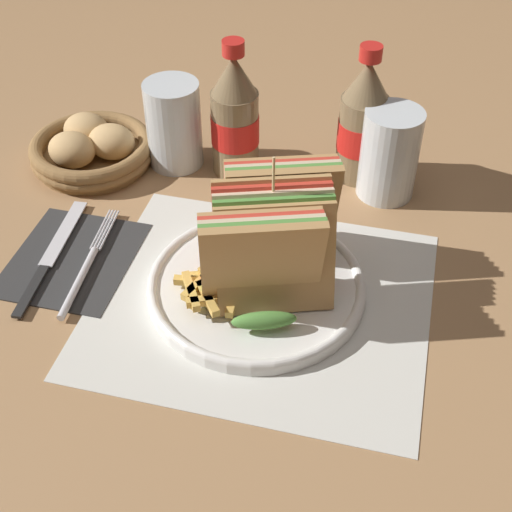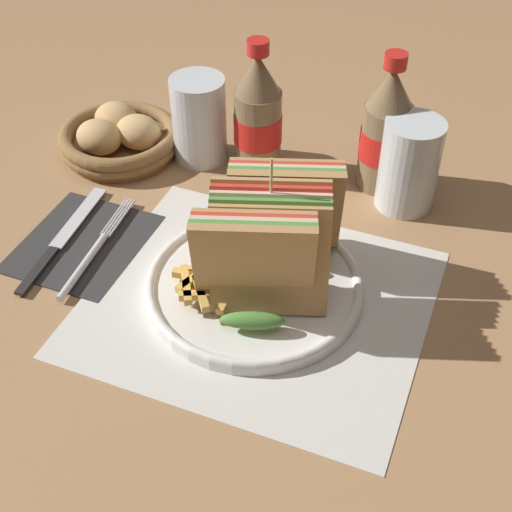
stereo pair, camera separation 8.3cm
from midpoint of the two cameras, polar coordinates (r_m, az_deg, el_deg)
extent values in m
plane|color=#9E754C|center=(0.84, 2.67, -3.00)|extent=(4.00, 4.00, 0.00)
cube|color=silver|center=(0.83, 2.94, -3.83)|extent=(0.39, 0.34, 0.00)
cylinder|color=white|center=(0.84, 2.33, -2.65)|extent=(0.26, 0.26, 0.01)
torus|color=white|center=(0.83, 2.34, -2.31)|extent=(0.26, 0.26, 0.01)
cube|color=tan|center=(0.75, 2.97, -0.84)|extent=(0.14, 0.08, 0.13)
cube|color=#518E3D|center=(0.76, 2.96, -0.51)|extent=(0.14, 0.08, 0.13)
cube|color=beige|center=(0.77, 2.96, -0.18)|extent=(0.14, 0.08, 0.13)
cube|color=red|center=(0.77, 2.96, 0.13)|extent=(0.14, 0.08, 0.13)
cube|color=tan|center=(0.78, 2.96, 0.45)|extent=(0.14, 0.08, 0.13)
ellipsoid|color=#518E3D|center=(0.77, 2.81, -5.33)|extent=(0.07, 0.04, 0.02)
cube|color=tan|center=(0.77, 4.17, -0.58)|extent=(0.14, 0.08, 0.13)
cube|color=#518E3D|center=(0.77, 4.17, -0.01)|extent=(0.14, 0.08, 0.13)
cube|color=beige|center=(0.78, 4.17, 0.55)|extent=(0.14, 0.08, 0.13)
cube|color=red|center=(0.78, 4.17, 1.10)|extent=(0.14, 0.08, 0.13)
cube|color=tan|center=(0.79, 4.17, 1.64)|extent=(0.14, 0.08, 0.13)
ellipsoid|color=#518E3D|center=(0.80, 3.99, -2.91)|extent=(0.07, 0.04, 0.02)
cube|color=tan|center=(0.82, 5.28, 3.54)|extent=(0.14, 0.08, 0.13)
cube|color=#518E3D|center=(0.83, 5.25, 3.80)|extent=(0.14, 0.08, 0.13)
cube|color=beige|center=(0.84, 5.23, 4.05)|extent=(0.14, 0.08, 0.13)
cube|color=red|center=(0.85, 5.21, 4.30)|extent=(0.14, 0.08, 0.13)
cube|color=tan|center=(0.86, 5.18, 4.55)|extent=(0.14, 0.08, 0.13)
ellipsoid|color=#518E3D|center=(0.84, 5.08, -0.67)|extent=(0.07, 0.04, 0.02)
cylinder|color=tan|center=(0.78, 4.23, 2.50)|extent=(0.00, 0.00, 0.17)
cube|color=gold|center=(0.83, -0.90, -1.33)|extent=(0.06, 0.03, 0.01)
cube|color=gold|center=(0.82, -1.29, -2.21)|extent=(0.02, 0.07, 0.01)
cube|color=gold|center=(0.84, 0.39, -0.75)|extent=(0.05, 0.07, 0.01)
cube|color=gold|center=(0.83, -1.41, -1.82)|extent=(0.07, 0.02, 0.01)
cube|color=gold|center=(0.81, 0.72, -3.17)|extent=(0.01, 0.06, 0.01)
cube|color=gold|center=(0.81, -0.72, -1.73)|extent=(0.05, 0.03, 0.01)
cube|color=gold|center=(0.81, -2.68, -2.44)|extent=(0.04, 0.06, 0.01)
cube|color=gold|center=(0.79, -1.43, -3.29)|extent=(0.04, 0.04, 0.01)
cube|color=gold|center=(0.81, -2.04, -1.96)|extent=(0.03, 0.05, 0.01)
cube|color=gold|center=(0.83, -0.72, -1.04)|extent=(0.02, 0.06, 0.01)
cube|color=gold|center=(0.82, 0.05, -1.23)|extent=(0.05, 0.04, 0.01)
cube|color=gold|center=(0.79, -0.63, -3.27)|extent=(0.07, 0.04, 0.01)
cube|color=gold|center=(0.83, 1.10, -0.58)|extent=(0.06, 0.01, 0.01)
cube|color=gold|center=(0.81, -0.11, -1.74)|extent=(0.02, 0.07, 0.01)
cube|color=gold|center=(0.82, -0.37, -1.64)|extent=(0.05, 0.04, 0.01)
cube|color=gold|center=(0.82, 1.23, -1.55)|extent=(0.04, 0.07, 0.01)
ellipsoid|color=maroon|center=(0.85, 0.10, 0.16)|extent=(0.04, 0.03, 0.01)
cube|color=#2D2D2D|center=(0.92, -11.36, 0.79)|extent=(0.15, 0.17, 0.00)
cylinder|color=silver|center=(0.88, -11.08, -0.92)|extent=(0.02, 0.12, 0.01)
cylinder|color=silver|center=(0.95, -8.87, 3.05)|extent=(0.01, 0.08, 0.00)
cylinder|color=silver|center=(0.95, -8.64, 3.00)|extent=(0.01, 0.08, 0.00)
cylinder|color=silver|center=(0.94, -8.42, 2.96)|extent=(0.01, 0.08, 0.00)
cylinder|color=silver|center=(0.94, -8.20, 2.92)|extent=(0.01, 0.08, 0.00)
cube|color=black|center=(0.89, -14.59, -1.24)|extent=(0.02, 0.09, 0.00)
cube|color=silver|center=(0.96, -11.61, 2.96)|extent=(0.03, 0.13, 0.00)
cylinder|color=#7A6647|center=(1.01, 2.54, 9.81)|extent=(0.07, 0.07, 0.12)
cylinder|color=red|center=(1.00, 2.55, 10.11)|extent=(0.07, 0.07, 0.04)
cone|color=#7A6647|center=(0.96, 2.70, 14.27)|extent=(0.06, 0.06, 0.06)
cylinder|color=red|center=(0.95, 2.78, 16.27)|extent=(0.03, 0.03, 0.02)
cylinder|color=#7A6647|center=(1.00, 12.56, 8.45)|extent=(0.07, 0.07, 0.12)
cylinder|color=red|center=(1.00, 12.61, 8.74)|extent=(0.07, 0.07, 0.04)
cone|color=#7A6647|center=(0.95, 13.35, 12.87)|extent=(0.06, 0.06, 0.06)
cylinder|color=red|center=(0.94, 13.72, 14.85)|extent=(0.03, 0.03, 0.02)
cylinder|color=silver|center=(0.97, 14.61, 6.98)|extent=(0.08, 0.08, 0.13)
cylinder|color=silver|center=(1.03, -2.25, 10.77)|extent=(0.08, 0.08, 0.13)
cylinder|color=olive|center=(1.08, -8.62, 8.45)|extent=(0.16, 0.16, 0.01)
torus|color=olive|center=(1.08, -8.67, 8.90)|extent=(0.18, 0.18, 0.02)
torus|color=olive|center=(1.07, -8.75, 9.49)|extent=(0.18, 0.18, 0.02)
ellipsoid|color=tan|center=(1.06, -7.17, 9.73)|extent=(0.07, 0.06, 0.05)
ellipsoid|color=tan|center=(1.09, -8.95, 10.69)|extent=(0.07, 0.06, 0.05)
ellipsoid|color=tan|center=(1.06, -10.25, 9.27)|extent=(0.07, 0.06, 0.05)
camera|label=1|loc=(0.04, -87.13, 2.57)|focal=50.00mm
camera|label=2|loc=(0.04, 92.87, -2.57)|focal=50.00mm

